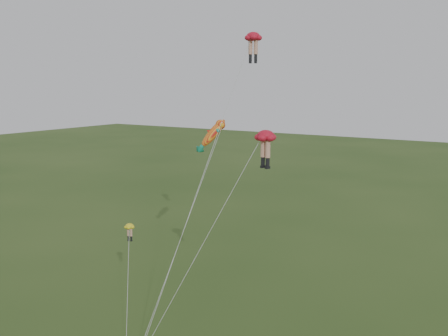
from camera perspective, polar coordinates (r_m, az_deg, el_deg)
The scene contains 4 objects.
legs_kite_red_high at distance 37.70m, azimuth 3.08°, elevation 13.81°, with size 4.23×10.79×22.53m.
legs_kite_red_mid at distance 30.58m, azimuth 4.49°, elevation 2.88°, with size 8.00×5.92×16.00m.
legs_kite_yellow at distance 39.17m, azimuth -10.77°, elevation -7.60°, with size 4.33×5.39×8.15m.
fish_kite at distance 42.16m, azimuth -1.28°, elevation 3.88°, with size 3.11×13.93×16.06m.
Camera 1 is at (21.36, -24.94, 18.75)m, focal length 40.00 mm.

